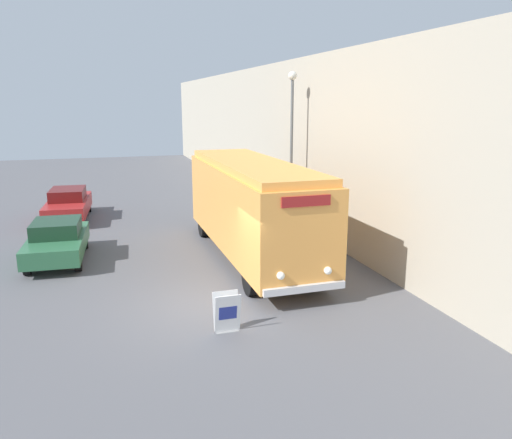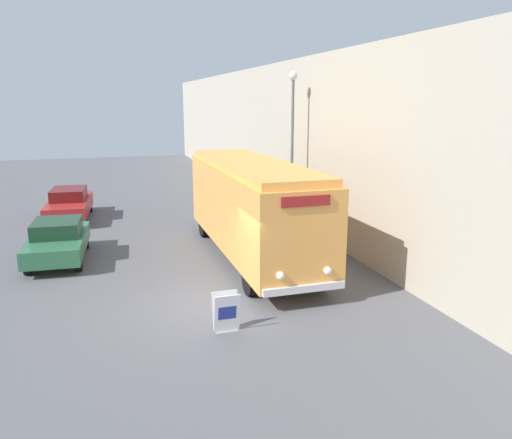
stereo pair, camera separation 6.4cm
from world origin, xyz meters
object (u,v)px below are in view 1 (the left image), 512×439
(parked_car_near, at_px, (57,240))
(parked_car_mid, at_px, (68,204))
(streetlamp, at_px, (292,131))
(vintage_bus, at_px, (252,205))
(sign_board, at_px, (227,313))

(parked_car_near, xyz_separation_m, parked_car_mid, (0.06, 6.60, 0.01))
(streetlamp, distance_m, parked_car_near, 10.08)
(vintage_bus, xyz_separation_m, parked_car_near, (-6.63, 1.76, -1.21))
(vintage_bus, distance_m, streetlamp, 4.75)
(streetlamp, bearing_deg, sign_board, -120.20)
(sign_board, distance_m, parked_car_near, 8.43)
(streetlamp, relative_size, parked_car_near, 1.60)
(vintage_bus, xyz_separation_m, parked_car_mid, (-6.58, 8.36, -1.20))
(sign_board, distance_m, streetlamp, 10.66)
(streetlamp, distance_m, parked_car_mid, 11.22)
(streetlamp, bearing_deg, parked_car_near, -171.67)
(parked_car_near, bearing_deg, sign_board, -55.63)
(vintage_bus, distance_m, parked_car_near, 6.97)
(vintage_bus, height_order, streetlamp, streetlamp)
(sign_board, bearing_deg, vintage_bus, 67.10)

